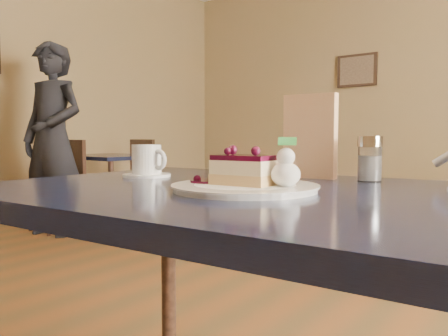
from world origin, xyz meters
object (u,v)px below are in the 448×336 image
Objects in this scene: main_table at (257,225)px; patron at (53,139)px; bg_table_far_left at (111,214)px; dessert_plate at (245,188)px; coffee_set at (147,162)px; cheesecake_slice at (245,170)px.

patron is at bearing 151.78° from main_table.
main_table is 0.76× the size of bg_table_far_left.
dessert_plate is 3.90m from bg_table_far_left.
coffee_set is at bearing 166.03° from dessert_plate.
patron is at bearing -76.92° from bg_table_far_left.
coffee_set is 2.96m from patron.
dessert_plate reaches higher than bg_table_far_left.
patron is (-3.03, 1.43, 0.09)m from dessert_plate.
patron is at bearing 154.75° from dessert_plate.
dessert_plate is (0.00, -0.05, 0.09)m from main_table.
main_table is 8.99× the size of coffee_set.
bg_table_far_left is (-3.17, 2.16, -0.73)m from cheesecake_slice.
main_table is 4.33× the size of dessert_plate.
bg_table_far_left is at bearing 88.70° from patron.
bg_table_far_left is (-3.17, 2.16, -0.70)m from dessert_plate.
cheesecake_slice is 0.07× the size of patron.
coffee_set reaches higher than dessert_plate.
patron is (0.14, -0.73, 0.79)m from bg_table_far_left.
dessert_plate is 0.18× the size of bg_table_far_left.
main_table is 0.74× the size of patron.
cheesecake_slice is 3.91m from bg_table_far_left.
cheesecake_slice is (0.00, -0.05, 0.12)m from main_table.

